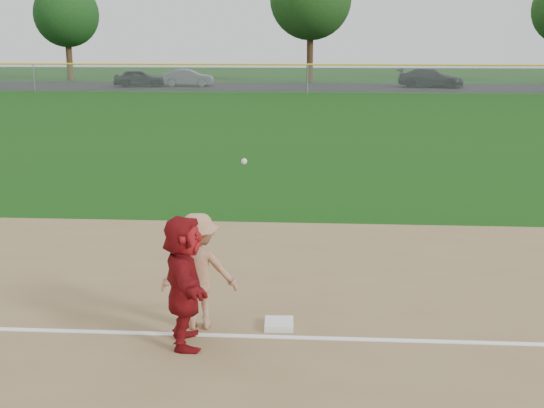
# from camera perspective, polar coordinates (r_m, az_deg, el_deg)

# --- Properties ---
(ground) EXTENTS (160.00, 160.00, 0.00)m
(ground) POSITION_cam_1_polar(r_m,az_deg,el_deg) (10.09, -0.57, -9.24)
(ground) COLOR #113D0B
(ground) RESTS_ON ground
(foul_line) EXTENTS (60.00, 0.10, 0.01)m
(foul_line) POSITION_cam_1_polar(r_m,az_deg,el_deg) (9.35, -0.95, -11.02)
(foul_line) COLOR white
(foul_line) RESTS_ON infield_dirt
(parking_asphalt) EXTENTS (120.00, 10.00, 0.01)m
(parking_asphalt) POSITION_cam_1_polar(r_m,az_deg,el_deg) (55.40, 3.09, 9.76)
(parking_asphalt) COLOR black
(parking_asphalt) RESTS_ON ground
(first_base) EXTENTS (0.41, 0.41, 0.09)m
(first_base) POSITION_cam_1_polar(r_m,az_deg,el_deg) (9.63, 0.60, -10.01)
(first_base) COLOR white
(first_base) RESTS_ON infield_dirt
(base_runner) EXTENTS (0.87, 1.70, 1.75)m
(base_runner) POSITION_cam_1_polar(r_m,az_deg,el_deg) (8.89, -7.36, -6.41)
(base_runner) COLOR maroon
(base_runner) RESTS_ON infield_dirt
(car_left) EXTENTS (4.24, 2.31, 1.37)m
(car_left) POSITION_cam_1_polar(r_m,az_deg,el_deg) (56.31, -11.04, 10.30)
(car_left) COLOR black
(car_left) RESTS_ON parking_asphalt
(car_mid) EXTENTS (4.21, 1.72, 1.36)m
(car_mid) POSITION_cam_1_polar(r_m,az_deg,el_deg) (56.28, -7.04, 10.44)
(car_mid) COLOR #505357
(car_mid) RESTS_ON parking_asphalt
(car_right) EXTENTS (5.43, 3.14, 1.48)m
(car_right) POSITION_cam_1_polar(r_m,az_deg,el_deg) (55.88, 13.13, 10.23)
(car_right) COLOR black
(car_right) RESTS_ON parking_asphalt
(first_base_play) EXTENTS (1.20, 0.69, 2.34)m
(first_base_play) POSITION_cam_1_polar(r_m,az_deg,el_deg) (9.42, -6.17, -5.60)
(first_base_play) COLOR #959597
(first_base_play) RESTS_ON infield_dirt
(outfield_fence) EXTENTS (110.00, 0.12, 110.00)m
(outfield_fence) POSITION_cam_1_polar(r_m,az_deg,el_deg) (49.30, 3.02, 11.53)
(outfield_fence) COLOR #999EA0
(outfield_fence) RESTS_ON ground
(tree_1) EXTENTS (5.80, 5.80, 8.75)m
(tree_1) POSITION_cam_1_polar(r_m,az_deg,el_deg) (66.29, -16.83, 14.92)
(tree_1) COLOR #3D2916
(tree_1) RESTS_ON ground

